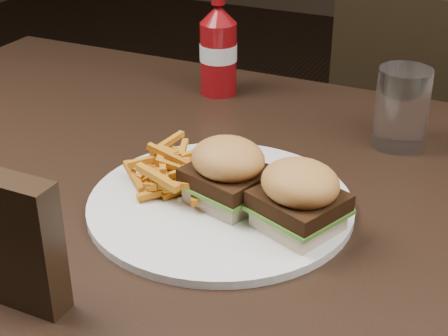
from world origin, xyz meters
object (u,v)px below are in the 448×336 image
at_px(plate, 221,204).
at_px(tumbler, 402,109).
at_px(ketchup_bottle, 218,59).
at_px(dining_table, 189,185).
at_px(chair_far, 428,169).

height_order(plate, tumbler, tumbler).
bearing_deg(ketchup_bottle, tumbler, -12.78).
bearing_deg(dining_table, tumbler, 41.24).
relative_size(chair_far, ketchup_bottle, 3.38).
relative_size(dining_table, tumbler, 10.06).
height_order(dining_table, plate, plate).
relative_size(chair_far, plate, 1.28).
relative_size(chair_far, tumbler, 3.47).
bearing_deg(ketchup_bottle, plate, -64.03).
relative_size(plate, tumbler, 2.71).
bearing_deg(tumbler, chair_far, 91.67).
height_order(chair_far, tumbler, tumbler).
distance_m(dining_table, ketchup_bottle, 0.30).
bearing_deg(plate, dining_table, 140.31).
bearing_deg(plate, chair_far, 80.65).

